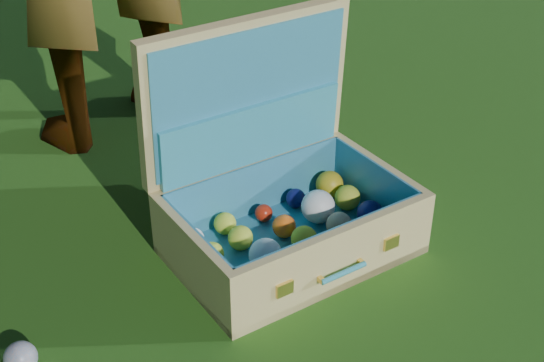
{
  "coord_description": "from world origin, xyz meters",
  "views": [
    {
      "loc": [
        -0.74,
        -1.2,
        1.08
      ],
      "look_at": [
        0.18,
        -0.05,
        0.16
      ],
      "focal_mm": 50.0,
      "sensor_mm": 36.0,
      "label": 1
    }
  ],
  "objects": [
    {
      "name": "stray_ball",
      "position": [
        -0.46,
        -0.09,
        0.03
      ],
      "size": [
        0.06,
        0.06,
        0.06
      ],
      "primitive_type": "sphere",
      "color": "teal",
      "rests_on": "ground"
    },
    {
      "name": "ground",
      "position": [
        0.0,
        0.0,
        0.0
      ],
      "size": [
        60.0,
        60.0,
        0.0
      ],
      "primitive_type": "plane",
      "color": "#215114",
      "rests_on": "ground"
    },
    {
      "name": "suitcase",
      "position": [
        0.19,
        -0.06,
        0.15
      ],
      "size": [
        0.57,
        0.44,
        0.52
      ],
      "rotation": [
        0.0,
        0.0,
        -0.09
      ],
      "color": "#DBC076",
      "rests_on": "ground"
    }
  ]
}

